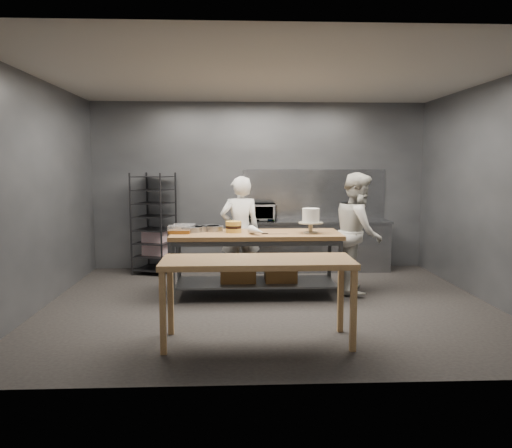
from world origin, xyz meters
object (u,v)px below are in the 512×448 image
Objects in this scene: work_table at (256,257)px; speed_rack at (154,224)px; microwave at (260,212)px; chef_right at (358,233)px; chef_behind at (240,231)px; frosted_cake_stand at (311,218)px; layer_cake at (234,227)px; near_counter at (258,267)px.

work_table is 2.38m from speed_rack.
speed_rack is at bearing -177.53° from microwave.
speed_rack is 3.53m from chef_right.
microwave is (0.37, 1.04, 0.20)m from chef_behind.
chef_behind reaches higher than frosted_cake_stand.
microwave is at bearing 2.47° from speed_rack.
speed_rack reaches higher than microwave.
chef_behind is 0.96× the size of chef_right.
frosted_cake_stand is (0.77, -0.10, 0.57)m from work_table.
layer_cake is (-1.09, 0.14, -0.14)m from frosted_cake_stand.
near_counter is at bearing -82.72° from layer_cake.
speed_rack is 1.02× the size of chef_behind.
frosted_cake_stand reaches higher than layer_cake.
near_counter is (-0.07, -1.91, 0.24)m from work_table.
near_counter is 1.97m from layer_cake.
near_counter is 1.17× the size of chef_behind.
layer_cake is at bearing 97.28° from near_counter.
near_counter is 1.14× the size of speed_rack.
microwave is at bearing 84.88° from work_table.
microwave is at bearing 86.48° from near_counter.
work_table is 1.93m from near_counter.
work_table is 4.43× the size of microwave.
work_table is 1.80m from microwave.
layer_cake is (-1.84, -0.15, 0.11)m from chef_right.
layer_cake reaches higher than work_table.
work_table is at bearing 87.93° from near_counter.
chef_behind is at bearing 141.52° from frosted_cake_stand.
layer_cake is (-0.10, -0.64, 0.15)m from chef_behind.
chef_behind reaches higher than layer_cake.
frosted_cake_stand is (0.98, -0.78, 0.29)m from chef_behind.
chef_right reaches higher than near_counter.
chef_behind is at bearing 93.25° from near_counter.
microwave is (1.86, 0.08, 0.19)m from speed_rack.
chef_behind is 1.12m from microwave.
chef_behind is at bearing -32.98° from speed_rack.
frosted_cake_stand is at bearing -71.44° from microwave.
speed_rack reaches higher than layer_cake.
speed_rack is at bearing -42.08° from chef_behind.
microwave is 1.75m from layer_cake.
chef_right is (1.52, 0.19, 0.31)m from work_table.
work_table is at bearing -44.04° from speed_rack.
chef_behind is 1.29m from frosted_cake_stand.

